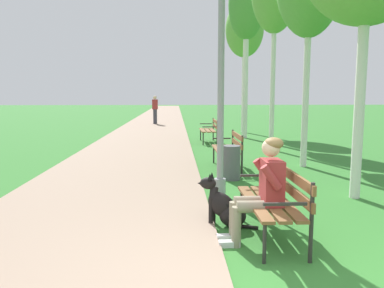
% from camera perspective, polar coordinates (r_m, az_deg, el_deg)
% --- Properties ---
extents(paved_path, '(3.40, 60.00, 0.04)m').
position_cam_1_polar(paved_path, '(27.10, -5.00, 3.75)').
color(paved_path, gray).
rests_on(paved_path, ground).
extents(park_bench_near, '(0.55, 1.50, 0.85)m').
position_cam_1_polar(park_bench_near, '(4.74, 12.45, -7.72)').
color(park_bench_near, brown).
rests_on(park_bench_near, ground).
extents(park_bench_mid, '(0.55, 1.50, 0.85)m').
position_cam_1_polar(park_bench_mid, '(9.05, 5.57, -0.40)').
color(park_bench_mid, brown).
rests_on(park_bench_mid, ground).
extents(park_bench_far, '(0.55, 1.50, 0.85)m').
position_cam_1_polar(park_bench_far, '(13.81, 2.70, 2.32)').
color(park_bench_far, brown).
rests_on(park_bench_far, ground).
extents(person_seated_on_near_bench, '(0.74, 0.49, 1.25)m').
position_cam_1_polar(person_seated_on_near_bench, '(4.52, 10.41, -6.22)').
color(person_seated_on_near_bench, gray).
rests_on(person_seated_on_near_bench, ground).
extents(dog_black, '(0.79, 0.45, 0.71)m').
position_cam_1_polar(dog_black, '(5.14, 4.91, -9.31)').
color(dog_black, black).
rests_on(dog_black, ground).
extents(lamp_post_near, '(0.24, 0.24, 4.29)m').
position_cam_1_polar(lamp_post_near, '(6.47, 4.34, 11.69)').
color(lamp_post_near, gray).
rests_on(lamp_post_near, ground).
extents(birch_tree_fifth, '(1.40, 1.20, 6.48)m').
position_cam_1_polar(birch_tree_fifth, '(15.76, 8.11, 19.40)').
color(birch_tree_fifth, silver).
rests_on(birch_tree_fifth, ground).
extents(birch_tree_sixth, '(1.70, 1.81, 5.83)m').
position_cam_1_polar(birch_tree_sixth, '(17.98, 7.81, 16.41)').
color(birch_tree_sixth, silver).
rests_on(birch_tree_sixth, ground).
extents(litter_bin, '(0.36, 0.36, 0.70)m').
position_cam_1_polar(litter_bin, '(7.86, 5.88, -2.78)').
color(litter_bin, '#515156').
rests_on(litter_bin, ground).
extents(pedestrian_distant, '(0.32, 0.22, 1.65)m').
position_cam_1_polar(pedestrian_distant, '(22.18, -5.52, 5.07)').
color(pedestrian_distant, '#383842').
rests_on(pedestrian_distant, ground).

